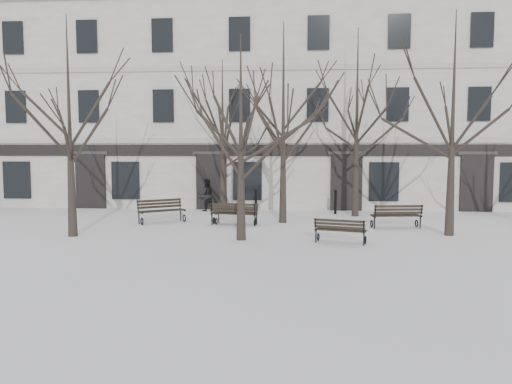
# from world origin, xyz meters

# --- Properties ---
(ground) EXTENTS (100.00, 100.00, 0.00)m
(ground) POSITION_xyz_m (0.00, 0.00, 0.00)
(ground) COLOR white
(ground) RESTS_ON ground
(building) EXTENTS (40.40, 10.20, 11.40)m
(building) POSITION_xyz_m (0.00, 12.96, 5.52)
(building) COLOR beige
(building) RESTS_ON ground
(tree_0) EXTENTS (5.52, 5.52, 7.89)m
(tree_0) POSITION_xyz_m (-7.21, -0.51, 4.93)
(tree_0) COLOR black
(tree_0) RESTS_ON ground
(tree_1) EXTENTS (4.92, 4.92, 7.03)m
(tree_1) POSITION_xyz_m (-1.03, -0.81, 4.39)
(tree_1) COLOR black
(tree_1) RESTS_ON ground
(tree_2) EXTENTS (5.66, 5.66, 8.08)m
(tree_2) POSITION_xyz_m (6.48, 0.67, 5.05)
(tree_2) COLOR black
(tree_2) RESTS_ON ground
(tree_4) EXTENTS (5.23, 5.23, 7.47)m
(tree_4) POSITION_xyz_m (-2.68, 6.40, 4.67)
(tree_4) COLOR black
(tree_4) RESTS_ON ground
(tree_5) EXTENTS (5.93, 5.93, 8.48)m
(tree_5) POSITION_xyz_m (0.33, 3.44, 5.30)
(tree_5) COLOR black
(tree_5) RESTS_ON ground
(tree_6) EXTENTS (6.10, 6.10, 8.72)m
(tree_6) POSITION_xyz_m (3.71, 5.79, 5.45)
(tree_6) COLOR black
(tree_6) RESTS_ON ground
(bench_0) EXTENTS (2.02, 1.71, 1.00)m
(bench_0) POSITION_xyz_m (-4.89, 3.07, 0.55)
(bench_0) COLOR black
(bench_0) RESTS_ON ground
(bench_1) EXTENTS (1.94, 0.81, 0.96)m
(bench_1) POSITION_xyz_m (-1.68, 2.49, 0.52)
(bench_1) COLOR black
(bench_1) RESTS_ON ground
(bench_2) EXTENTS (1.78, 1.07, 0.85)m
(bench_2) POSITION_xyz_m (2.34, -1.23, 0.46)
(bench_2) COLOR black
(bench_2) RESTS_ON ground
(bench_3) EXTENTS (1.82, 0.88, 0.88)m
(bench_3) POSITION_xyz_m (-1.59, 2.80, 0.48)
(bench_3) COLOR black
(bench_3) RESTS_ON ground
(bench_4) EXTENTS (2.01, 0.95, 0.98)m
(bench_4) POSITION_xyz_m (4.88, 2.16, 0.53)
(bench_4) COLOR black
(bench_4) RESTS_ON ground
(bollard_a) EXTENTS (0.15, 0.15, 1.17)m
(bollard_a) POSITION_xyz_m (-1.06, 6.59, 0.63)
(bollard_a) COLOR black
(bollard_a) RESTS_ON ground
(bollard_b) EXTENTS (0.15, 0.15, 1.20)m
(bollard_b) POSITION_xyz_m (2.83, 6.47, 0.64)
(bollard_b) COLOR black
(bollard_b) RESTS_ON ground
(pedestrian_b) EXTENTS (0.97, 0.87, 1.64)m
(pedestrian_b) POSITION_xyz_m (-3.64, 7.19, 0.00)
(pedestrian_b) COLOR black
(pedestrian_b) RESTS_ON ground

